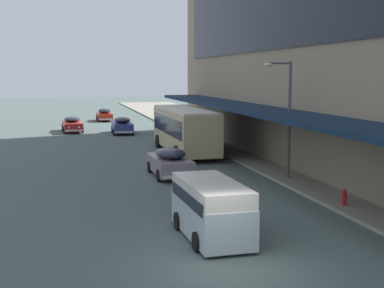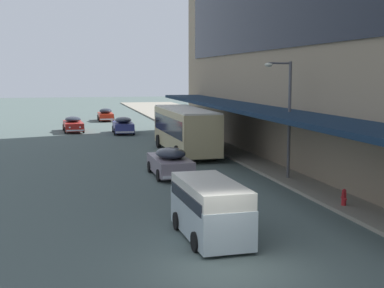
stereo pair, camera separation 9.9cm
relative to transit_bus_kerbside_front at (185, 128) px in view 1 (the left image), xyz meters
name	(u,v)px [view 1 (the left image)]	position (x,y,z in m)	size (l,w,h in m)	color
ground	(234,269)	(-3.68, -22.49, -1.83)	(240.00, 240.00, 0.00)	#4B5A57
transit_bus_kerbside_front	(185,128)	(0.00, 0.00, 0.00)	(2.90, 10.18, 3.18)	tan
sedan_lead_near	(122,125)	(-2.90, 13.82, -1.04)	(2.01, 4.69, 1.59)	navy
sedan_lead_mid	(72,124)	(-7.47, 16.62, -1.09)	(2.04, 5.02, 1.48)	#AF231E
sedan_far_back	(104,115)	(-3.46, 28.21, -1.08)	(1.84, 4.38, 1.53)	#B32613
sedan_trailing_mid	(170,162)	(-2.69, -8.16, -1.05)	(2.03, 4.60, 1.59)	gray
vw_van	(210,206)	(-3.52, -19.37, -0.73)	(2.01, 4.60, 1.96)	#B2C2C7
street_lamp	(286,110)	(2.96, -10.77, 1.91)	(1.50, 0.28, 6.08)	#4C4C51
fire_hydrant	(344,197)	(2.95, -16.95, -1.34)	(0.20, 0.40, 0.70)	red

